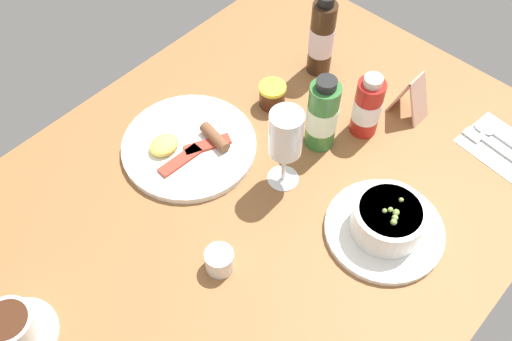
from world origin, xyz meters
TOP-DOWN VIEW (x-y plane):
  - ground_plane at (0.00, 0.00)cm, footprint 110.00×84.00cm
  - porridge_bowl at (7.95, -21.05)cm, footprint 20.58×20.58cm
  - cutlery_setting at (38.70, -27.65)cm, footprint 13.36×17.97cm
  - coffee_cup at (-45.34, 9.65)cm, footprint 12.16×12.67cm
  - creamer_jug at (-15.91, -4.83)cm, footprint 4.82×5.76cm
  - wine_glass at (4.70, -0.77)cm, footprint 5.87×5.87cm
  - jam_jar at (17.37, 13.25)cm, footprint 5.49×5.49cm
  - sauce_bottle_green at (16.16, -0.29)cm, footprint 5.85×5.85cm
  - sauce_bottle_brown at (31.73, 12.77)cm, footprint 5.15×5.15cm
  - sauce_bottle_red at (24.43, -4.39)cm, footprint 5.43×5.43cm
  - breakfast_plate at (-2.27, 17.18)cm, footprint 25.79×25.79cm
  - menu_card at (34.02, -8.35)cm, footprint 4.85×7.03cm

SIDE VIEW (x-z plane):
  - ground_plane at x=0.00cm, z-range -3.00..0.00cm
  - cutlery_setting at x=38.70cm, z-range -0.18..0.72cm
  - breakfast_plate at x=-2.27cm, z-range -0.95..2.75cm
  - creamer_jug at x=-15.91cm, z-range -0.25..4.69cm
  - jam_jar at x=17.37cm, z-range 0.03..5.12cm
  - coffee_cup at x=-45.34cm, z-range -0.18..6.09cm
  - porridge_bowl at x=7.95cm, z-range -0.62..7.09cm
  - menu_card at x=34.02cm, z-range -0.06..9.77cm
  - sauce_bottle_red at x=24.43cm, z-range -0.59..13.39cm
  - sauce_bottle_green at x=16.16cm, z-range -0.66..15.76cm
  - sauce_bottle_brown at x=31.73cm, z-range -0.77..17.95cm
  - wine_glass at x=4.70cm, z-range 3.33..20.78cm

